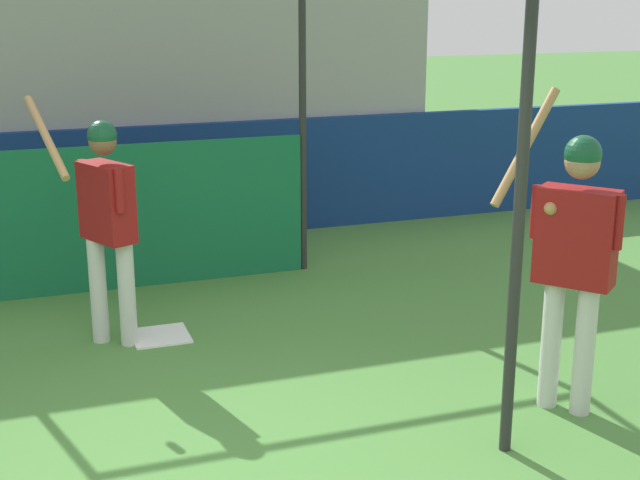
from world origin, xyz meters
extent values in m
cube|color=navy|center=(0.00, 5.40, 0.63)|extent=(24.00, 0.12, 1.27)
cube|color=#9E9E99|center=(0.00, 7.46, 1.66)|extent=(7.60, 4.00, 3.32)
cube|color=#195B33|center=(-0.83, 5.86, 1.32)|extent=(0.45, 0.40, 0.10)
cube|color=#195B33|center=(-0.83, 6.04, 1.55)|extent=(0.45, 0.06, 0.40)
cube|color=#195B33|center=(-0.28, 5.86, 1.32)|extent=(0.45, 0.40, 0.10)
cube|color=#195B33|center=(-0.28, 6.04, 1.55)|extent=(0.45, 0.06, 0.40)
cube|color=#195B33|center=(0.27, 5.86, 1.32)|extent=(0.45, 0.40, 0.10)
cube|color=#195B33|center=(0.27, 6.04, 1.55)|extent=(0.45, 0.06, 0.40)
cube|color=#195B33|center=(0.83, 5.86, 1.32)|extent=(0.45, 0.40, 0.10)
cube|color=#195B33|center=(0.83, 6.04, 1.55)|extent=(0.45, 0.06, 0.40)
cube|color=#195B33|center=(1.38, 5.86, 1.32)|extent=(0.45, 0.40, 0.10)
cube|color=#195B33|center=(1.38, 6.04, 1.55)|extent=(0.45, 0.06, 0.40)
cube|color=#195B33|center=(1.92, 5.86, 1.32)|extent=(0.45, 0.40, 0.10)
cube|color=#195B33|center=(1.92, 6.04, 1.55)|extent=(0.45, 0.06, 0.40)
cube|color=#195B33|center=(2.47, 5.86, 1.32)|extent=(0.45, 0.40, 0.10)
cube|color=#195B33|center=(2.47, 6.04, 1.55)|extent=(0.45, 0.06, 0.40)
cube|color=#195B33|center=(3.03, 5.86, 1.32)|extent=(0.45, 0.40, 0.10)
cube|color=#195B33|center=(3.03, 6.04, 1.55)|extent=(0.45, 0.06, 0.40)
cube|color=#195B33|center=(-0.83, 6.66, 1.72)|extent=(0.45, 0.40, 0.10)
cube|color=#195B33|center=(-0.83, 6.84, 1.95)|extent=(0.45, 0.06, 0.40)
cube|color=#195B33|center=(-0.28, 6.66, 1.72)|extent=(0.45, 0.40, 0.10)
cube|color=#195B33|center=(-0.28, 6.84, 1.95)|extent=(0.45, 0.06, 0.40)
cube|color=#195B33|center=(0.27, 6.66, 1.72)|extent=(0.45, 0.40, 0.10)
cube|color=#195B33|center=(0.27, 6.84, 1.95)|extent=(0.45, 0.06, 0.40)
cube|color=#195B33|center=(0.83, 6.66, 1.72)|extent=(0.45, 0.40, 0.10)
cube|color=#195B33|center=(0.83, 6.84, 1.95)|extent=(0.45, 0.06, 0.40)
cube|color=#195B33|center=(1.38, 6.66, 1.72)|extent=(0.45, 0.40, 0.10)
cube|color=#195B33|center=(1.38, 6.84, 1.95)|extent=(0.45, 0.06, 0.40)
cube|color=#195B33|center=(1.92, 6.66, 1.72)|extent=(0.45, 0.40, 0.10)
cube|color=#195B33|center=(1.92, 6.84, 1.95)|extent=(0.45, 0.06, 0.40)
cube|color=#195B33|center=(2.47, 6.66, 1.72)|extent=(0.45, 0.40, 0.10)
cube|color=#195B33|center=(2.47, 6.84, 1.95)|extent=(0.45, 0.06, 0.40)
cube|color=#195B33|center=(3.03, 6.66, 1.72)|extent=(0.45, 0.40, 0.10)
cube|color=#195B33|center=(3.03, 6.84, 1.95)|extent=(0.45, 0.06, 0.40)
cube|color=#195B33|center=(-0.83, 7.46, 2.12)|extent=(0.45, 0.40, 0.10)
cube|color=#195B33|center=(-0.83, 7.64, 2.35)|extent=(0.45, 0.06, 0.40)
cube|color=#195B33|center=(-0.28, 7.46, 2.12)|extent=(0.45, 0.40, 0.10)
cube|color=#195B33|center=(-0.28, 7.64, 2.35)|extent=(0.45, 0.06, 0.40)
cube|color=#195B33|center=(0.27, 7.46, 2.12)|extent=(0.45, 0.40, 0.10)
cube|color=#195B33|center=(0.27, 7.64, 2.35)|extent=(0.45, 0.06, 0.40)
cube|color=#195B33|center=(0.83, 7.46, 2.12)|extent=(0.45, 0.40, 0.10)
cube|color=#195B33|center=(0.83, 7.64, 2.35)|extent=(0.45, 0.06, 0.40)
cube|color=#195B33|center=(1.38, 7.46, 2.12)|extent=(0.45, 0.40, 0.10)
cube|color=#195B33|center=(1.38, 7.64, 2.35)|extent=(0.45, 0.06, 0.40)
cube|color=#195B33|center=(1.92, 7.46, 2.12)|extent=(0.45, 0.40, 0.10)
cube|color=#195B33|center=(1.92, 7.64, 2.35)|extent=(0.45, 0.06, 0.40)
cube|color=#195B33|center=(2.47, 7.46, 2.12)|extent=(0.45, 0.40, 0.10)
cube|color=#195B33|center=(2.47, 7.64, 2.35)|extent=(0.45, 0.06, 0.40)
cube|color=#195B33|center=(3.03, 7.46, 2.12)|extent=(0.45, 0.40, 0.10)
cube|color=#195B33|center=(3.03, 7.64, 2.35)|extent=(0.45, 0.06, 0.40)
cube|color=#195B33|center=(-0.28, 8.26, 2.52)|extent=(0.45, 0.40, 0.10)
cube|color=#195B33|center=(0.27, 8.26, 2.52)|extent=(0.45, 0.40, 0.10)
cube|color=#195B33|center=(0.83, 8.26, 2.52)|extent=(0.45, 0.40, 0.10)
cube|color=#195B33|center=(1.38, 8.26, 2.52)|extent=(0.45, 0.40, 0.10)
cube|color=#195B33|center=(1.92, 8.26, 2.52)|extent=(0.45, 0.40, 0.10)
cube|color=#195B33|center=(2.47, 8.26, 2.52)|extent=(0.45, 0.40, 0.10)
cube|color=#195B33|center=(3.03, 8.26, 2.52)|extent=(0.45, 0.40, 0.10)
cylinder|color=#282828|center=(1.78, 0.12, 1.40)|extent=(0.07, 0.07, 2.80)
cylinder|color=#282828|center=(1.78, 3.94, 1.40)|extent=(0.07, 0.07, 2.80)
cube|color=#14663D|center=(0.15, 3.92, 0.67)|extent=(3.18, 0.03, 1.33)
cube|color=white|center=(0.14, 2.60, 0.01)|extent=(0.44, 0.44, 0.02)
cylinder|color=silver|center=(-0.11, 2.54, 0.42)|extent=(0.17, 0.17, 0.83)
cylinder|color=silver|center=(-0.31, 2.67, 0.42)|extent=(0.17, 0.17, 0.83)
cube|color=maroon|center=(-0.21, 2.60, 1.12)|extent=(0.40, 0.52, 0.59)
sphere|color=brown|center=(-0.21, 2.60, 1.58)|extent=(0.21, 0.21, 0.21)
sphere|color=#144C2D|center=(-0.21, 2.60, 1.63)|extent=(0.22, 0.22, 0.22)
cylinder|color=maroon|center=(-0.14, 2.37, 1.26)|extent=(0.09, 0.09, 0.32)
cylinder|color=maroon|center=(-0.36, 2.81, 1.26)|extent=(0.09, 0.09, 0.32)
cylinder|color=#AD7F4C|center=(-0.60, 2.72, 1.62)|extent=(0.26, 0.73, 0.54)
sphere|color=#AD7F4C|center=(-0.26, 2.82, 1.37)|extent=(0.08, 0.08, 0.08)
cylinder|color=silver|center=(2.48, 0.38, 0.43)|extent=(0.18, 0.18, 0.87)
cylinder|color=silver|center=(2.35, 0.55, 0.43)|extent=(0.18, 0.18, 0.87)
cube|color=maroon|center=(2.42, 0.47, 1.17)|extent=(0.47, 0.51, 0.61)
sphere|color=#A37556|center=(2.42, 0.47, 1.65)|extent=(0.22, 0.22, 0.22)
sphere|color=#144C2D|center=(2.42, 0.47, 1.69)|extent=(0.23, 0.23, 0.23)
cylinder|color=maroon|center=(2.54, 0.24, 1.31)|extent=(0.10, 0.10, 0.34)
cylinder|color=maroon|center=(2.22, 0.64, 1.31)|extent=(0.10, 0.10, 0.34)
cylinder|color=#AD7F4C|center=(2.19, 0.75, 1.70)|extent=(0.53, 0.19, 0.72)
sphere|color=#AD7F4C|center=(2.25, 0.51, 1.36)|extent=(0.08, 0.08, 0.08)
camera|label=1|loc=(-0.86, -4.03, 2.65)|focal=50.00mm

